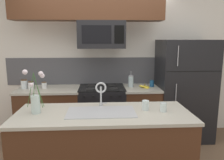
{
  "coord_description": "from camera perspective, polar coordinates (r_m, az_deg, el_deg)",
  "views": [
    {
      "loc": [
        -0.04,
        -2.68,
        1.71
      ],
      "look_at": [
        0.13,
        0.27,
        1.16
      ],
      "focal_mm": 35.0,
      "sensor_mm": 36.0,
      "label": 1
    }
  ],
  "objects": [
    {
      "name": "french_press",
      "position": [
        3.74,
        4.94,
        -0.27
      ],
      "size": [
        0.09,
        0.09,
        0.27
      ],
      "color": "silver",
      "rests_on": "back_counter_right"
    },
    {
      "name": "drinking_glass",
      "position": [
        2.55,
        8.75,
        -6.54
      ],
      "size": [
        0.08,
        0.08,
        0.11
      ],
      "color": "silver",
      "rests_on": "island_counter"
    },
    {
      "name": "sink_faucet",
      "position": [
        2.6,
        -2.91,
        -2.85
      ],
      "size": [
        0.14,
        0.14,
        0.31
      ],
      "color": "#B7BABF",
      "rests_on": "island_counter"
    },
    {
      "name": "refrigerator",
      "position": [
        3.98,
        18.19,
        -2.44
      ],
      "size": [
        0.9,
        0.74,
        1.71
      ],
      "color": "black",
      "rests_on": "ground"
    },
    {
      "name": "storage_jar_short",
      "position": [
        3.79,
        -17.3,
        -1.29
      ],
      "size": [
        0.08,
        0.08,
        0.11
      ],
      "color": "silver",
      "rests_on": "back_counter_left"
    },
    {
      "name": "splash_band",
      "position": [
        3.94,
        -2.75,
        2.38
      ],
      "size": [
        3.34,
        0.01,
        0.48
      ],
      "primitive_type": "cube",
      "color": "#4C4C51",
      "rests_on": "rear_partition"
    },
    {
      "name": "coffee_tin",
      "position": [
        3.81,
        10.36,
        -0.89
      ],
      "size": [
        0.08,
        0.08,
        0.11
      ],
      "primitive_type": "cylinder",
      "color": "#1E5184",
      "rests_on": "back_counter_right"
    },
    {
      "name": "storage_jar_tall",
      "position": [
        3.87,
        -21.97,
        -1.0
      ],
      "size": [
        0.1,
        0.1,
        0.16
      ],
      "color": "silver",
      "rests_on": "back_counter_left"
    },
    {
      "name": "back_counter_left",
      "position": [
        3.89,
        -15.83,
        -8.69
      ],
      "size": [
        1.03,
        0.65,
        0.91
      ],
      "color": "#4C2B19",
      "rests_on": "ground"
    },
    {
      "name": "banana_bunch",
      "position": [
        3.68,
        8.55,
        -1.76
      ],
      "size": [
        0.19,
        0.15,
        0.08
      ],
      "color": "yellow",
      "rests_on": "back_counter_right"
    },
    {
      "name": "spare_glass",
      "position": [
        2.54,
        13.27,
        -6.94
      ],
      "size": [
        0.07,
        0.07,
        0.1
      ],
      "color": "silver",
      "rests_on": "island_counter"
    },
    {
      "name": "microwave",
      "position": [
        3.56,
        -2.78,
        11.72
      ],
      "size": [
        0.74,
        0.4,
        0.43
      ],
      "color": "black"
    },
    {
      "name": "stove_range",
      "position": [
        3.79,
        -2.61,
        -8.68
      ],
      "size": [
        0.76,
        0.64,
        0.93
      ],
      "color": "black",
      "rests_on": "ground"
    },
    {
      "name": "island_counter",
      "position": [
        2.65,
        -2.12,
        -17.76
      ],
      "size": [
        1.95,
        0.78,
        0.91
      ],
      "color": "#4C2B19",
      "rests_on": "ground"
    },
    {
      "name": "storage_jar_medium",
      "position": [
        3.8,
        -20.37,
        -1.29
      ],
      "size": [
        0.09,
        0.09,
        0.13
      ],
      "color": "silver",
      "rests_on": "back_counter_left"
    },
    {
      "name": "flower_vase",
      "position": [
        2.54,
        -19.35,
        -5.03
      ],
      "size": [
        0.23,
        0.11,
        0.49
      ],
      "color": "silver",
      "rests_on": "island_counter"
    },
    {
      "name": "back_counter_right",
      "position": [
        3.86,
        7.55,
        -8.49
      ],
      "size": [
        0.62,
        0.65,
        0.91
      ],
      "color": "#4C2B19",
      "rests_on": "ground"
    },
    {
      "name": "rear_partition",
      "position": [
        3.99,
        1.54,
        4.66
      ],
      "size": [
        5.2,
        0.1,
        2.6
      ],
      "primitive_type": "cube",
      "color": "silver",
      "rests_on": "ground"
    },
    {
      "name": "upper_cabinet_band",
      "position": [
        3.58,
        -6.36,
        19.92
      ],
      "size": [
        2.34,
        0.34,
        0.6
      ],
      "primitive_type": "cube",
      "color": "#4C2B19"
    },
    {
      "name": "kitchen_sink",
      "position": [
        2.49,
        -2.83,
        -9.93
      ],
      "size": [
        0.76,
        0.41,
        0.16
      ],
      "color": "#ADAFB5",
      "rests_on": "island_counter"
    }
  ]
}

